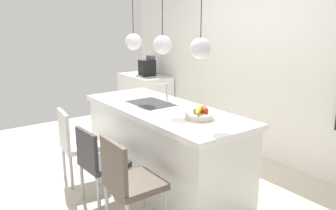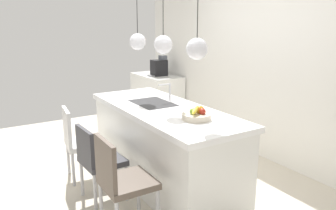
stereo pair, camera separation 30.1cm
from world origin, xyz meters
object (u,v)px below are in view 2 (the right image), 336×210
(fruit_bowl, at_px, (197,115))
(chair_near, at_px, (79,140))
(chair_middle, at_px, (97,158))
(chair_far, at_px, (121,179))
(coffee_machine, at_px, (159,67))

(fruit_bowl, xyz_separation_m, chair_near, (-1.22, -0.85, -0.48))
(chair_middle, distance_m, chair_far, 0.63)
(fruit_bowl, height_order, chair_near, fruit_bowl)
(fruit_bowl, bearing_deg, chair_middle, -125.46)
(fruit_bowl, relative_size, coffee_machine, 0.77)
(coffee_machine, relative_size, chair_near, 0.43)
(fruit_bowl, bearing_deg, coffee_machine, 156.77)
(chair_near, xyz_separation_m, chair_far, (1.25, -0.00, 0.02))
(chair_near, height_order, chair_far, chair_far)
(chair_near, relative_size, chair_far, 0.98)
(fruit_bowl, relative_size, chair_near, 0.33)
(coffee_machine, bearing_deg, chair_far, -35.71)
(coffee_machine, relative_size, chair_middle, 0.46)
(coffee_machine, xyz_separation_m, chair_far, (2.92, -2.10, -0.52))
(coffee_machine, distance_m, chair_far, 3.63)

